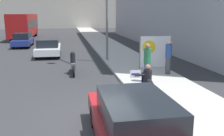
# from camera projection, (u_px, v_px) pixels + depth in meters

# --- Properties ---
(ground_plane) EXTENTS (160.00, 160.00, 0.00)m
(ground_plane) POSITION_uv_depth(u_px,v_px,m) (97.00, 120.00, 7.96)
(ground_plane) COLOR #303033
(sidewalk_curb) EXTENTS (3.33, 90.00, 0.13)m
(sidewalk_curb) POSITION_uv_depth(u_px,v_px,m) (113.00, 50.00, 22.96)
(sidewalk_curb) COLOR #B7B2A8
(sidewalk_curb) RESTS_ON ground_plane
(seated_protester) EXTENTS (0.94, 0.77, 1.23)m
(seated_protester) POSITION_uv_depth(u_px,v_px,m) (148.00, 79.00, 9.89)
(seated_protester) COLOR #474C56
(seated_protester) RESTS_ON sidewalk_curb
(jogger_on_sidewalk) EXTENTS (0.34, 0.34, 1.83)m
(jogger_on_sidewalk) POSITION_uv_depth(u_px,v_px,m) (147.00, 62.00, 11.82)
(jogger_on_sidewalk) COLOR #334775
(jogger_on_sidewalk) RESTS_ON sidewalk_curb
(pedestrian_behind) EXTENTS (0.34, 0.34, 1.84)m
(pedestrian_behind) POSITION_uv_depth(u_px,v_px,m) (168.00, 57.00, 13.34)
(pedestrian_behind) COLOR #424247
(pedestrian_behind) RESTS_ON sidewalk_curb
(protest_banner) EXTENTS (1.96, 0.06, 1.92)m
(protest_banner) POSITION_uv_depth(u_px,v_px,m) (155.00, 52.00, 14.63)
(protest_banner) COLOR slate
(protest_banner) RESTS_ON sidewalk_curb
(traffic_light_pole) EXTENTS (2.39, 2.16, 5.87)m
(traffic_light_pole) POSITION_uv_depth(u_px,v_px,m) (96.00, 3.00, 16.45)
(traffic_light_pole) COLOR slate
(traffic_light_pole) RESTS_ON sidewalk_curb
(parked_car_curbside) EXTENTS (1.82, 4.70, 1.43)m
(parked_car_curbside) POSITION_uv_depth(u_px,v_px,m) (135.00, 124.00, 6.03)
(parked_car_curbside) COLOR maroon
(parked_car_curbside) RESTS_ON ground_plane
(car_on_road_nearest) EXTENTS (1.86, 4.35, 1.38)m
(car_on_road_nearest) POSITION_uv_depth(u_px,v_px,m) (48.00, 47.00, 19.96)
(car_on_road_nearest) COLOR white
(car_on_road_nearest) RESTS_ON ground_plane
(car_on_road_midblock) EXTENTS (1.70, 4.55, 1.43)m
(car_on_road_midblock) POSITION_uv_depth(u_px,v_px,m) (23.00, 40.00, 25.52)
(car_on_road_midblock) COLOR navy
(car_on_road_midblock) RESTS_ON ground_plane
(city_bus_on_road) EXTENTS (2.50, 11.12, 3.28)m
(city_bus_on_road) POSITION_uv_depth(u_px,v_px,m) (24.00, 25.00, 33.73)
(city_bus_on_road) COLOR red
(city_bus_on_road) RESTS_ON ground_plane
(motorcycle_on_road) EXTENTS (0.28, 2.19, 1.28)m
(motorcycle_on_road) POSITION_uv_depth(u_px,v_px,m) (73.00, 64.00, 14.03)
(motorcycle_on_road) COLOR #565B60
(motorcycle_on_road) RESTS_ON ground_plane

